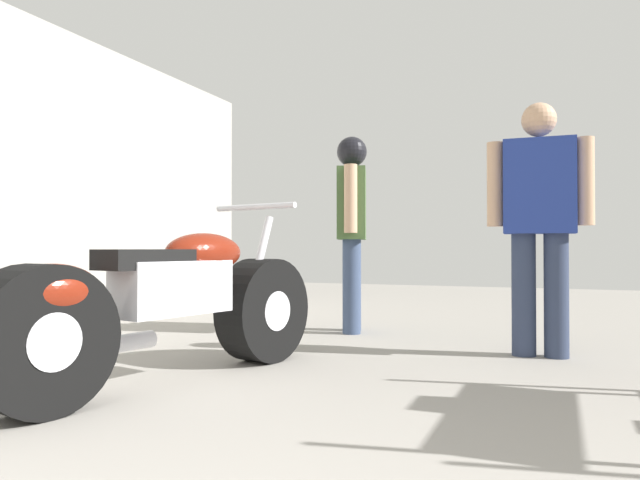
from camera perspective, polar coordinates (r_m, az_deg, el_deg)
The scene contains 4 objects.
ground_plane at distance 3.76m, azimuth 6.20°, elevation -12.31°, with size 16.43×16.43×0.00m, color gray.
motorcycle_maroon_cruiser at distance 3.34m, azimuth -14.70°, elevation -6.29°, with size 0.83×2.22×1.04m.
mechanic_in_blue at distance 4.34m, azimuth 20.59°, elevation 2.51°, with size 0.71×0.27×1.76m.
mechanic_with_helmet at distance 5.26m, azimuth 3.13°, elevation 2.46°, with size 0.37×0.69×1.75m.
Camera 1 is at (1.02, -0.12, 0.75)m, focal length 32.85 mm.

